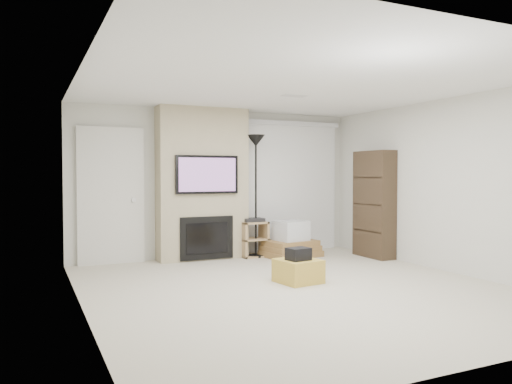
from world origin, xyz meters
name	(u,v)px	position (x,y,z in m)	size (l,w,h in m)	color
floor	(297,288)	(0.00, 0.00, 0.00)	(5.00, 5.50, 0.00)	beige
ceiling	(298,84)	(0.00, 0.00, 2.50)	(5.00, 5.50, 0.00)	white
wall_back	(218,183)	(0.00, 2.75, 1.25)	(5.00, 2.50, 0.00)	silver
wall_front	(487,196)	(0.00, -2.75, 1.25)	(5.00, 2.50, 0.00)	silver
wall_left	(82,190)	(-2.50, 0.00, 1.25)	(5.50, 2.50, 0.00)	silver
wall_right	(449,185)	(2.50, 0.00, 1.25)	(5.50, 2.50, 0.00)	silver
hvac_vent	(294,96)	(0.40, 0.80, 2.50)	(0.35, 0.18, 0.01)	silver
ottoman	(298,271)	(0.18, 0.29, 0.15)	(0.50, 0.50, 0.30)	gold
black_bag	(298,254)	(0.16, 0.25, 0.38)	(0.28, 0.22, 0.16)	black
fireplace_wall	(203,185)	(-0.35, 2.54, 1.24)	(1.50, 0.47, 2.50)	tan
entry_door	(111,197)	(-1.80, 2.71, 1.05)	(1.02, 0.11, 2.14)	silver
vertical_blinds	(291,181)	(1.40, 2.70, 1.27)	(1.98, 0.10, 2.37)	silver
floor_lamp	(256,161)	(0.53, 2.35, 1.63)	(0.31, 0.31, 2.07)	black
av_stand	(253,236)	(0.50, 2.39, 0.35)	(0.45, 0.38, 0.66)	tan
box_stack	(291,243)	(1.09, 2.13, 0.23)	(1.01, 0.83, 0.61)	olive
bookshelf	(374,204)	(2.34, 1.48, 0.90)	(0.30, 0.80, 1.80)	#302417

